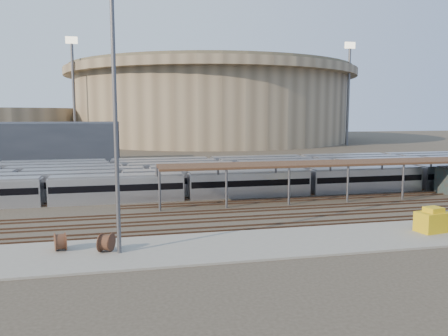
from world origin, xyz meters
TOP-DOWN VIEW (x-y plane):
  - ground at (0.00, 0.00)m, footprint 420.00×420.00m
  - apron at (-5.00, -15.00)m, footprint 50.00×9.00m
  - subway_trains at (1.16, 18.50)m, footprint 127.41×23.90m
  - inspection_shed at (22.00, 4.00)m, footprint 60.30×6.00m
  - empty_tracks at (0.00, -5.00)m, footprint 170.00×9.62m
  - stadium at (25.00, 140.00)m, footprint 124.00×124.00m
  - secondary_arena at (-60.00, 130.00)m, footprint 56.00×56.00m
  - service_building at (-35.00, 55.00)m, footprint 42.00×20.00m
  - floodlight_0 at (-30.00, 110.00)m, footprint 4.00×1.00m
  - floodlight_2 at (70.00, 100.00)m, footprint 4.00×1.00m
  - floodlight_3 at (-10.00, 160.00)m, footprint 4.00×1.00m
  - cable_reel_west at (-17.74, -13.44)m, footprint 1.23×1.75m
  - cable_reel_east at (-13.78, -14.63)m, footprint 1.46×1.84m
  - yard_light_pole at (-12.66, -15.22)m, footprint 0.82×0.36m
  - yellow_equipment at (18.50, -15.07)m, footprint 3.53×2.52m

SIDE VIEW (x-z plane):
  - ground at x=0.00m, z-range 0.00..0.00m
  - empty_tracks at x=0.00m, z-range 0.00..0.18m
  - apron at x=-5.00m, z-range 0.00..0.20m
  - cable_reel_west at x=-17.74m, z-range 0.20..1.79m
  - cable_reel_east at x=-13.78m, z-range 0.20..1.81m
  - yellow_equipment at x=18.50m, z-range 0.20..2.23m
  - subway_trains at x=1.16m, z-range 0.00..3.60m
  - inspection_shed at x=22.00m, z-range 2.33..7.63m
  - service_building at x=-35.00m, z-range 0.00..10.00m
  - secondary_arena at x=-60.00m, z-range 0.00..14.00m
  - yard_light_pole at x=-12.66m, z-range 0.28..22.58m
  - stadium at x=25.00m, z-range 0.22..32.72m
  - floodlight_0 at x=-30.00m, z-range 1.45..39.85m
  - floodlight_2 at x=70.00m, z-range 1.45..39.85m
  - floodlight_3 at x=-10.00m, z-range 1.45..39.85m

